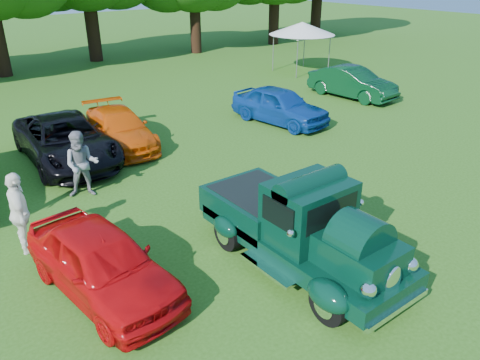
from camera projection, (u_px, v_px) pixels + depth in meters
ground at (261, 252)px, 10.92m from camera, size 120.00×120.00×0.00m
hero_pickup at (299, 227)px, 10.19m from camera, size 2.45×5.26×2.05m
red_convertible at (102, 262)px, 9.32m from camera, size 2.17×4.31×1.41m
back_car_black at (66, 140)px, 15.65m from camera, size 2.75×5.53×1.51m
back_car_orange at (119, 129)px, 17.03m from camera, size 2.40×4.71×1.31m
back_car_blue at (280, 105)px, 19.50m from camera, size 2.36×4.59×1.50m
back_car_green at (352, 83)px, 23.24m from camera, size 1.92×4.64×1.49m
spectator_grey at (82, 164)px, 13.18m from camera, size 1.17×1.07×1.94m
spectator_white at (20, 214)px, 10.55m from camera, size 0.61×1.21×1.98m
canopy_tent at (302, 29)px, 28.01m from camera, size 4.38×4.38×2.97m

